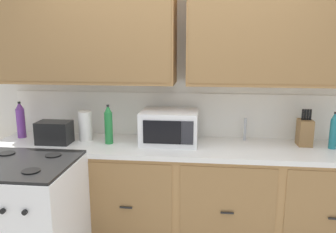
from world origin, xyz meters
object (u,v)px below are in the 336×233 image
Objects in this scene: bottle_teal at (334,131)px; bottle_green at (109,125)px; knife_block at (305,132)px; paper_towel_roll at (85,126)px; microwave at (169,127)px; toaster at (54,132)px; stove_range at (24,224)px; bottle_violet at (21,120)px.

bottle_green is at bearing -178.23° from bottle_teal.
knife_block is 1.19× the size of paper_towel_roll.
microwave is 1.55× the size of knife_block.
toaster is 2.31m from bottle_teal.
stove_range is 0.92m from paper_towel_roll.
toaster is 0.90× the size of knife_block.
microwave is 1.58× the size of bottle_teal.
bottle_teal is at bearing -0.41° from paper_towel_roll.
knife_block is 0.22m from bottle_teal.
paper_towel_roll is at bearing 162.72° from bottle_green.
bottle_teal is (2.69, -0.04, -0.01)m from bottle_violet.
bottle_green reaches higher than microwave.
bottle_green is (0.23, -0.07, 0.03)m from paper_towel_roll.
toaster is at bearing -175.34° from knife_block.
bottle_teal is (2.07, -0.01, 0.02)m from paper_towel_roll.
stove_range is 2.48m from bottle_teal.
paper_towel_roll is (-0.74, 0.00, -0.01)m from microwave.
microwave is 1.43× the size of bottle_green.
toaster is (0.01, 0.57, 0.54)m from stove_range.
paper_towel_roll is at bearing 179.99° from microwave.
toaster reaches higher than stove_range.
toaster is at bearing 89.28° from stove_range.
paper_towel_roll is at bearing -178.37° from knife_block.
bottle_green reaches higher than toaster.
bottle_violet reaches higher than knife_block.
bottle_green is (-0.51, -0.07, 0.02)m from microwave.
stove_range is 0.78m from toaster.
bottle_teal is at bearing -18.53° from knife_block.
bottle_violet is at bearing 173.16° from bottle_green.
bottle_green is at bearing -171.99° from microwave.
toaster is at bearing -153.00° from paper_towel_roll.
knife_block is 1.02× the size of bottle_teal.
bottle_green is at bearing 52.56° from stove_range.
knife_block reaches higher than stove_range.
bottle_teal is at bearing 16.18° from stove_range.
bottle_violet is at bearing -179.45° from knife_block.
microwave is 1.46× the size of bottle_violet.
stove_range is at bearing -163.82° from bottle_teal.
stove_range is at bearing -109.19° from paper_towel_roll.
knife_block is 1.87m from paper_towel_roll.
bottle_green is at bearing -6.84° from bottle_violet.
bottle_green is at bearing -175.63° from knife_block.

